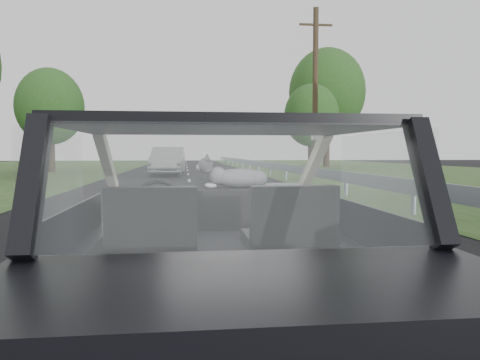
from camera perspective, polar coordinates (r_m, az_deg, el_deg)
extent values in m
plane|color=black|center=(3.25, -2.56, -19.79)|extent=(140.00, 140.00, 0.00)
cube|color=black|center=(3.04, -2.60, -7.11)|extent=(1.80, 4.00, 1.45)
cube|color=black|center=(3.63, -3.33, -3.38)|extent=(1.58, 0.45, 0.30)
cube|color=black|center=(2.72, -10.61, -5.08)|extent=(0.50, 0.72, 0.42)
cube|color=black|center=(2.79, 6.10, -4.85)|extent=(0.50, 0.72, 0.42)
torus|color=black|center=(3.33, -9.91, -2.83)|extent=(0.36, 0.36, 0.04)
ellipsoid|color=gray|center=(3.67, -0.10, 0.39)|extent=(0.59, 0.21, 0.26)
cube|color=#8F99A6|center=(13.76, 12.37, 0.42)|extent=(0.05, 90.00, 0.32)
imported|color=silver|center=(26.16, -8.78, 2.29)|extent=(2.11, 4.86, 1.57)
cube|color=#176832|center=(24.41, 9.16, 3.28)|extent=(0.28, 0.99, 2.48)
cylinder|color=#4A3A29|center=(25.12, 9.16, 10.44)|extent=(0.38, 0.38, 8.74)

